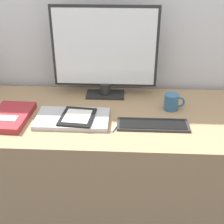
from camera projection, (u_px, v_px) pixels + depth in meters
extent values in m
cube|color=silver|center=(115.00, 3.00, 1.63)|extent=(3.60, 0.05, 2.40)
cube|color=#997A56|center=(111.00, 173.00, 1.71)|extent=(1.59, 0.63, 0.74)
cube|color=#262626|center=(105.00, 95.00, 1.71)|extent=(0.20, 0.11, 0.01)
cylinder|color=#262626|center=(105.00, 88.00, 1.69)|extent=(0.06, 0.06, 0.06)
cube|color=#262626|center=(105.00, 47.00, 1.59)|extent=(0.54, 0.01, 0.42)
cube|color=white|center=(105.00, 48.00, 1.58)|extent=(0.52, 0.01, 0.39)
cube|color=#282828|center=(153.00, 125.00, 1.43)|extent=(0.33, 0.11, 0.01)
cube|color=black|center=(153.00, 124.00, 1.42)|extent=(0.30, 0.09, 0.00)
cube|color=#A3A3A8|center=(73.00, 120.00, 1.47)|extent=(0.34, 0.20, 0.01)
cube|color=#B2B2B7|center=(72.00, 118.00, 1.46)|extent=(0.34, 0.20, 0.01)
cube|color=black|center=(77.00, 117.00, 1.45)|extent=(0.17, 0.19, 0.01)
cube|color=silver|center=(77.00, 116.00, 1.45)|extent=(0.13, 0.14, 0.00)
cube|color=maroon|center=(10.00, 117.00, 1.48)|extent=(0.19, 0.28, 0.03)
cube|color=silver|center=(7.00, 118.00, 1.43)|extent=(0.10, 0.05, 0.00)
cylinder|color=#336089|center=(171.00, 102.00, 1.55)|extent=(0.07, 0.07, 0.08)
torus|color=#336089|center=(179.00, 102.00, 1.55)|extent=(0.06, 0.01, 0.06)
cylinder|color=silver|center=(118.00, 124.00, 1.43)|extent=(0.06, 0.13, 0.01)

